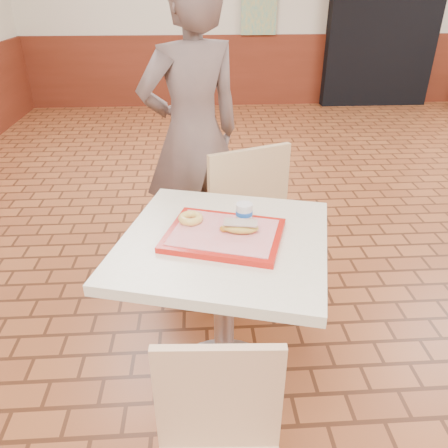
{
  "coord_description": "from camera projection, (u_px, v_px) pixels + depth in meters",
  "views": [
    {
      "loc": [
        -1.52,
        -1.81,
        1.66
      ],
      "look_at": [
        -1.43,
        -0.39,
        0.87
      ],
      "focal_mm": 35.0,
      "sensor_mm": 36.0,
      "label": 1
    }
  ],
  "objects": [
    {
      "name": "corridor_doorway",
      "position": [
        383.0,
        27.0,
        6.26
      ],
      "size": [
        1.6,
        0.22,
        2.2
      ],
      "primitive_type": "cube",
      "color": "black",
      "rests_on": "ground"
    },
    {
      "name": "main_table",
      "position": [
        224.0,
        293.0,
        1.78
      ],
      "size": [
        0.77,
        0.77,
        0.81
      ],
      "rotation": [
        0.0,
        0.0,
        -0.26
      ],
      "color": "beige",
      "rests_on": "ground"
    },
    {
      "name": "chair_main_back",
      "position": [
        238.0,
        216.0,
        2.39
      ],
      "size": [
        0.57,
        0.57,
        0.96
      ],
      "rotation": [
        0.0,
        0.0,
        3.51
      ],
      "color": "#D2B37E",
      "rests_on": "ground"
    },
    {
      "name": "customer",
      "position": [
        193.0,
        136.0,
        2.56
      ],
      "size": [
        0.75,
        0.64,
        1.74
      ],
      "primitive_type": "imported",
      "rotation": [
        0.0,
        0.0,
        3.56
      ],
      "color": "#6A5852",
      "rests_on": "ground"
    },
    {
      "name": "serving_tray",
      "position": [
        224.0,
        235.0,
        1.65
      ],
      "size": [
        0.43,
        0.33,
        0.03
      ],
      "rotation": [
        0.0,
        0.0,
        -0.31
      ],
      "color": "#B1160D",
      "rests_on": "main_table"
    },
    {
      "name": "ring_donut",
      "position": [
        191.0,
        218.0,
        1.71
      ],
      "size": [
        0.11,
        0.11,
        0.03
      ],
      "primitive_type": "torus",
      "rotation": [
        0.0,
        0.0,
        0.13
      ],
      "color": "#E4BB53",
      "rests_on": "serving_tray"
    },
    {
      "name": "long_john_donut",
      "position": [
        239.0,
        227.0,
        1.63
      ],
      "size": [
        0.15,
        0.09,
        0.04
      ],
      "rotation": [
        0.0,
        0.0,
        -0.17
      ],
      "color": "gold",
      "rests_on": "serving_tray"
    },
    {
      "name": "paper_cup",
      "position": [
        244.0,
        213.0,
        1.69
      ],
      "size": [
        0.07,
        0.07,
        0.08
      ],
      "rotation": [
        0.0,
        0.0,
        0.02
      ],
      "color": "silver",
      "rests_on": "serving_tray"
    }
  ]
}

